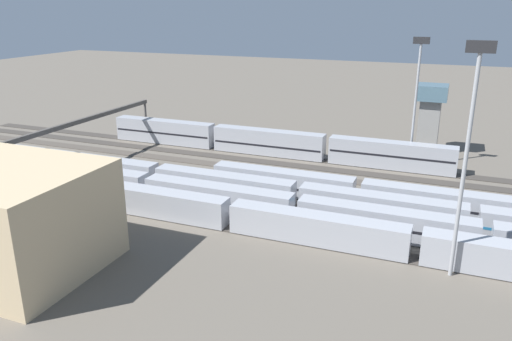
{
  "coord_description": "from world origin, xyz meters",
  "views": [
    {
      "loc": [
        -35.66,
        74.65,
        29.13
      ],
      "look_at": [
        -5.69,
        -0.05,
        2.5
      ],
      "focal_mm": 35.44,
      "sensor_mm": 36.0,
      "label": 1
    }
  ],
  "objects_px": {
    "train_on_track_4": "(358,192)",
    "signal_gantry": "(86,123)",
    "light_mast_1": "(469,133)",
    "control_tower": "(430,113)",
    "train_on_track_5": "(224,186)",
    "train_on_track_0": "(268,142)",
    "light_mast_0": "(417,85)",
    "train_on_track_6": "(217,198)",
    "train_on_track_7": "(154,202)"
  },
  "relations": [
    {
      "from": "train_on_track_6",
      "to": "light_mast_1",
      "type": "xyz_separation_m",
      "value": [
        -32.63,
        7.17,
        14.53
      ]
    },
    {
      "from": "light_mast_1",
      "to": "signal_gantry",
      "type": "bearing_deg",
      "value": -16.56
    },
    {
      "from": "train_on_track_7",
      "to": "train_on_track_5",
      "type": "distance_m",
      "value": 11.88
    },
    {
      "from": "train_on_track_5",
      "to": "control_tower",
      "type": "relative_size",
      "value": 8.64
    },
    {
      "from": "train_on_track_0",
      "to": "train_on_track_6",
      "type": "distance_m",
      "value": 30.18
    },
    {
      "from": "train_on_track_0",
      "to": "control_tower",
      "type": "height_order",
      "value": "control_tower"
    },
    {
      "from": "train_on_track_5",
      "to": "control_tower",
      "type": "bearing_deg",
      "value": -125.26
    },
    {
      "from": "train_on_track_6",
      "to": "control_tower",
      "type": "relative_size",
      "value": 8.64
    },
    {
      "from": "train_on_track_4",
      "to": "train_on_track_6",
      "type": "xyz_separation_m",
      "value": [
        18.79,
        10.0,
        0.02
      ]
    },
    {
      "from": "train_on_track_7",
      "to": "train_on_track_0",
      "type": "relative_size",
      "value": 1.68
    },
    {
      "from": "train_on_track_7",
      "to": "train_on_track_0",
      "type": "height_order",
      "value": "train_on_track_0"
    },
    {
      "from": "train_on_track_6",
      "to": "train_on_track_0",
      "type": "bearing_deg",
      "value": -83.89
    },
    {
      "from": "train_on_track_5",
      "to": "light_mast_1",
      "type": "relative_size",
      "value": 4.65
    },
    {
      "from": "train_on_track_5",
      "to": "control_tower",
      "type": "xyz_separation_m",
      "value": [
        -27.64,
        -39.1,
        6.08
      ]
    },
    {
      "from": "train_on_track_7",
      "to": "train_on_track_6",
      "type": "xyz_separation_m",
      "value": [
        -7.76,
        -5.0,
        -0.01
      ]
    },
    {
      "from": "light_mast_1",
      "to": "train_on_track_4",
      "type": "bearing_deg",
      "value": -51.13
    },
    {
      "from": "light_mast_1",
      "to": "signal_gantry",
      "type": "distance_m",
      "value": 69.58
    },
    {
      "from": "light_mast_1",
      "to": "control_tower",
      "type": "bearing_deg",
      "value": -82.95
    },
    {
      "from": "train_on_track_7",
      "to": "train_on_track_6",
      "type": "height_order",
      "value": "same"
    },
    {
      "from": "light_mast_1",
      "to": "train_on_track_7",
      "type": "bearing_deg",
      "value": -3.08
    },
    {
      "from": "train_on_track_5",
      "to": "light_mast_0",
      "type": "relative_size",
      "value": 5.06
    },
    {
      "from": "train_on_track_5",
      "to": "train_on_track_4",
      "type": "bearing_deg",
      "value": -166.06
    },
    {
      "from": "train_on_track_6",
      "to": "light_mast_1",
      "type": "height_order",
      "value": "light_mast_1"
    },
    {
      "from": "train_on_track_4",
      "to": "light_mast_1",
      "type": "relative_size",
      "value": 1.83
    },
    {
      "from": "train_on_track_7",
      "to": "light_mast_1",
      "type": "relative_size",
      "value": 4.65
    },
    {
      "from": "train_on_track_4",
      "to": "signal_gantry",
      "type": "bearing_deg",
      "value": -2.74
    },
    {
      "from": "train_on_track_5",
      "to": "train_on_track_0",
      "type": "bearing_deg",
      "value": -85.75
    },
    {
      "from": "train_on_track_4",
      "to": "train_on_track_0",
      "type": "xyz_separation_m",
      "value": [
        22.0,
        -20.0,
        0.62
      ]
    },
    {
      "from": "train_on_track_0",
      "to": "light_mast_1",
      "type": "bearing_deg",
      "value": 133.95
    },
    {
      "from": "train_on_track_0",
      "to": "train_on_track_6",
      "type": "height_order",
      "value": "train_on_track_0"
    },
    {
      "from": "train_on_track_7",
      "to": "train_on_track_4",
      "type": "bearing_deg",
      "value": -150.53
    },
    {
      "from": "train_on_track_6",
      "to": "train_on_track_5",
      "type": "relative_size",
      "value": 1.0
    },
    {
      "from": "train_on_track_5",
      "to": "signal_gantry",
      "type": "relative_size",
      "value": 2.99
    },
    {
      "from": "train_on_track_7",
      "to": "light_mast_0",
      "type": "xyz_separation_m",
      "value": [
        -31.88,
        -37.69,
        13.36
      ]
    },
    {
      "from": "train_on_track_7",
      "to": "train_on_track_6",
      "type": "distance_m",
      "value": 9.23
    },
    {
      "from": "train_on_track_5",
      "to": "light_mast_1",
      "type": "bearing_deg",
      "value": 160.29
    },
    {
      "from": "light_mast_0",
      "to": "signal_gantry",
      "type": "xyz_separation_m",
      "value": [
        57.65,
        20.19,
        -7.65
      ]
    },
    {
      "from": "train_on_track_4",
      "to": "light_mast_0",
      "type": "distance_m",
      "value": 26.88
    },
    {
      "from": "train_on_track_4",
      "to": "train_on_track_6",
      "type": "distance_m",
      "value": 21.28
    },
    {
      "from": "train_on_track_6",
      "to": "light_mast_0",
      "type": "distance_m",
      "value": 42.77
    },
    {
      "from": "train_on_track_7",
      "to": "light_mast_1",
      "type": "xyz_separation_m",
      "value": [
        -40.39,
        2.17,
        14.52
      ]
    },
    {
      "from": "train_on_track_4",
      "to": "train_on_track_6",
      "type": "relative_size",
      "value": 0.39
    },
    {
      "from": "signal_gantry",
      "to": "control_tower",
      "type": "xyz_separation_m",
      "value": [
        -59.82,
        -31.6,
        0.36
      ]
    },
    {
      "from": "train_on_track_4",
      "to": "light_mast_1",
      "type": "xyz_separation_m",
      "value": [
        -13.84,
        17.17,
        14.55
      ]
    },
    {
      "from": "train_on_track_0",
      "to": "train_on_track_6",
      "type": "relative_size",
      "value": 0.6
    },
    {
      "from": "train_on_track_0",
      "to": "train_on_track_5",
      "type": "relative_size",
      "value": 0.6
    },
    {
      "from": "light_mast_1",
      "to": "train_on_track_0",
      "type": "bearing_deg",
      "value": -46.05
    },
    {
      "from": "control_tower",
      "to": "light_mast_1",
      "type": "bearing_deg",
      "value": 97.05
    },
    {
      "from": "train_on_track_0",
      "to": "light_mast_0",
      "type": "distance_m",
      "value": 30.29
    },
    {
      "from": "light_mast_0",
      "to": "light_mast_1",
      "type": "xyz_separation_m",
      "value": [
        -8.51,
        39.87,
        1.16
      ]
    }
  ]
}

